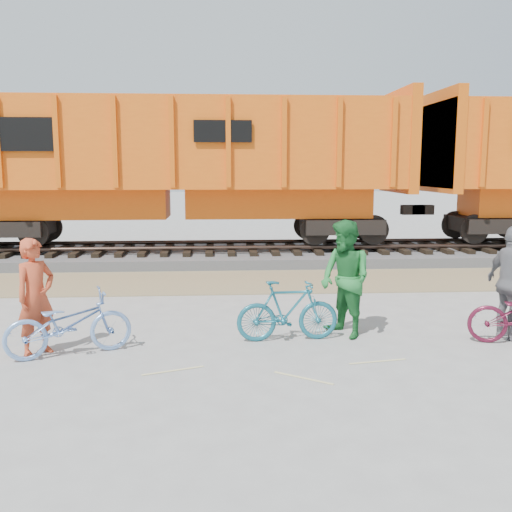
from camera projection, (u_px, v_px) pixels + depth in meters
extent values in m
plane|color=#9E9E99|center=(242.00, 352.00, 8.92)|extent=(120.00, 120.00, 0.00)
cube|color=#897B55|center=(233.00, 282.00, 14.34)|extent=(120.00, 3.00, 0.02)
cube|color=slate|center=(231.00, 255.00, 17.77)|extent=(120.00, 4.00, 0.30)
cube|color=black|center=(17.00, 250.00, 17.34)|extent=(0.22, 2.60, 0.12)
cube|color=black|center=(231.00, 248.00, 17.74)|extent=(0.22, 2.60, 0.12)
cube|color=black|center=(435.00, 247.00, 18.14)|extent=(0.22, 2.60, 0.12)
cylinder|color=#382821|center=(231.00, 248.00, 17.01)|extent=(120.00, 0.12, 0.12)
cylinder|color=#382821|center=(230.00, 242.00, 18.43)|extent=(120.00, 0.12, 0.12)
cube|color=black|center=(178.00, 230.00, 17.55)|extent=(11.20, 2.20, 0.80)
cube|color=orange|center=(177.00, 203.00, 17.42)|extent=(11.76, 1.65, 0.90)
cube|color=orange|center=(176.00, 144.00, 17.15)|extent=(14.00, 3.00, 2.60)
cube|color=#DA570D|center=(399.00, 142.00, 17.56)|extent=(0.30, 3.06, 3.10)
cube|color=black|center=(14.00, 134.00, 15.30)|extent=(2.20, 0.04, 0.90)
cube|color=#DA570D|center=(441.00, 142.00, 17.64)|extent=(0.30, 3.06, 3.10)
imported|color=#769DDA|center=(69.00, 324.00, 8.67)|extent=(2.00, 1.30, 0.99)
imported|color=#1A6275|center=(288.00, 311.00, 9.41)|extent=(1.72, 0.59, 1.02)
imported|color=#BF4424|center=(36.00, 297.00, 8.68)|extent=(0.74, 0.78, 1.80)
imported|color=#1F6E2E|center=(345.00, 279.00, 9.60)|extent=(1.11, 1.20, 1.99)
imported|color=slate|center=(512.00, 283.00, 9.48)|extent=(0.69, 1.19, 1.91)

